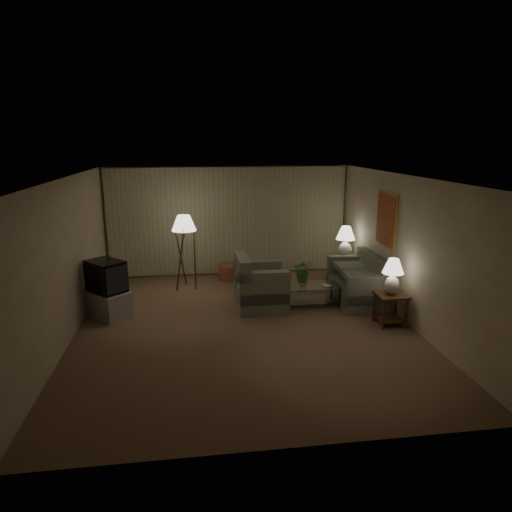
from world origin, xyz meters
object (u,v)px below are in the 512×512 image
at_px(table_lamp_near, 393,273).
at_px(ottoman, 230,272).
at_px(floor_lamp, 185,251).
at_px(side_table_far, 344,266).
at_px(coffee_table, 310,292).
at_px(sofa, 357,283).
at_px(armchair, 261,287).
at_px(side_table_near, 390,304).
at_px(vase, 303,282).
at_px(crt_tv, 106,276).
at_px(table_lamp_far, 345,239).
at_px(tv_cabinet, 108,303).

xyz_separation_m(table_lamp_near, ottoman, (-2.68, 3.23, -0.81)).
relative_size(floor_lamp, ottoman, 3.07).
relative_size(side_table_far, coffee_table, 0.49).
distance_m(sofa, floor_lamp, 3.86).
bearing_deg(sofa, table_lamp_near, 9.49).
relative_size(armchair, side_table_near, 1.75).
bearing_deg(armchair, floor_lamp, 44.88).
xyz_separation_m(table_lamp_near, vase, (-1.33, 1.25, -0.50)).
relative_size(crt_tv, floor_lamp, 0.51).
relative_size(table_lamp_near, vase, 4.37).
height_order(sofa, table_lamp_far, table_lamp_far).
distance_m(armchair, floor_lamp, 2.18).
relative_size(floor_lamp, vase, 11.14).
distance_m(table_lamp_near, tv_cabinet, 5.38).
distance_m(sofa, table_lamp_far, 1.42).
distance_m(side_table_far, vase, 1.89).
relative_size(table_lamp_near, table_lamp_far, 0.87).
relative_size(tv_cabinet, crt_tv, 1.18).
bearing_deg(ottoman, vase, -55.69).
xyz_separation_m(sofa, crt_tv, (-5.05, -0.16, 0.42)).
height_order(table_lamp_far, coffee_table, table_lamp_far).
bearing_deg(ottoman, table_lamp_far, -13.27).
relative_size(crt_tv, vase, 5.64).
xyz_separation_m(side_table_near, crt_tv, (-5.20, 1.19, 0.39)).
distance_m(armchair, coffee_table, 1.04).
xyz_separation_m(tv_cabinet, floor_lamp, (1.48, 1.52, 0.64)).
bearing_deg(side_table_far, table_lamp_near, -90.00).
xyz_separation_m(ottoman, vase, (1.35, -1.98, 0.31)).
distance_m(crt_tv, floor_lamp, 2.12).
xyz_separation_m(sofa, table_lamp_far, (0.15, 1.25, 0.67)).
relative_size(armchair, vase, 6.90).
bearing_deg(sofa, coffee_table, -81.29).
xyz_separation_m(tv_cabinet, vase, (3.87, 0.06, 0.24)).
relative_size(side_table_far, vase, 3.95).
height_order(crt_tv, ottoman, crt_tv).
relative_size(sofa, table_lamp_near, 2.76).
height_order(table_lamp_far, crt_tv, table_lamp_far).
distance_m(tv_cabinet, crt_tv, 0.55).
xyz_separation_m(crt_tv, floor_lamp, (1.48, 1.52, 0.08)).
height_order(crt_tv, floor_lamp, floor_lamp).
bearing_deg(coffee_table, tv_cabinet, -179.10).
distance_m(armchair, vase, 0.88).
bearing_deg(side_table_far, crt_tv, -164.79).
bearing_deg(table_lamp_far, side_table_near, -90.00).
height_order(tv_cabinet, ottoman, tv_cabinet).
bearing_deg(ottoman, coffee_table, -52.83).
relative_size(side_table_far, floor_lamp, 0.35).
bearing_deg(vase, side_table_near, -43.29).
height_order(sofa, coffee_table, sofa).
bearing_deg(side_table_near, ottoman, 129.66).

